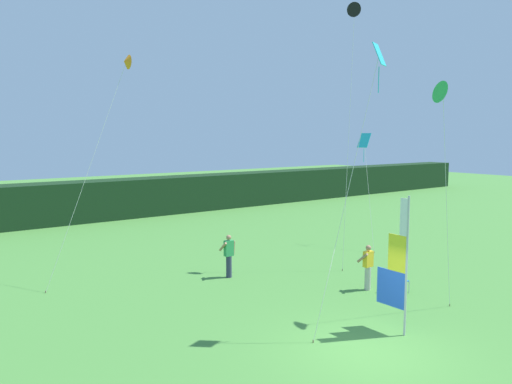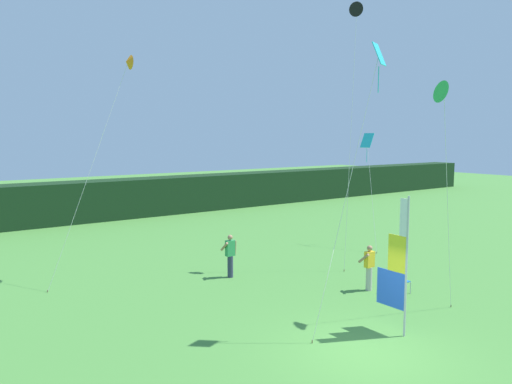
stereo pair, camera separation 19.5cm
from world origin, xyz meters
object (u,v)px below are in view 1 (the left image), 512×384
Objects in this scene: kite_black_delta_1 at (354,13)px; kite_orange_delta_2 at (125,64)px; kite_green_delta_3 at (443,94)px; person_near_banner at (368,266)px; person_mid_field at (229,255)px; kite_cyan_diamond_5 at (365,146)px; banner_flag at (398,267)px; kite_cyan_diamond_4 at (374,79)px; folding_chair at (397,278)px.

kite_orange_delta_2 is (-8.26, 4.01, -2.30)m from kite_black_delta_1.
kite_green_delta_3 is (5.83, -9.83, -1.49)m from kite_orange_delta_2.
person_mid_field is at bearing 125.96° from person_near_banner.
person_near_banner is 0.29× the size of kite_cyan_diamond_5.
banner_flag is 0.55× the size of kite_green_delta_3.
person_near_banner is 7.31m from kite_cyan_diamond_4.
person_near_banner is at bearing -48.48° from kite_orange_delta_2.
person_mid_field reaches higher than person_near_banner.
person_mid_field is 8.33m from kite_orange_delta_2.
kite_cyan_diamond_5 is (12.07, -1.38, -3.21)m from kite_orange_delta_2.
kite_cyan_diamond_5 reaches higher than person_near_banner.
folding_chair is 0.08× the size of kite_black_delta_1.
kite_green_delta_3 is at bearing -95.40° from person_near_banner.
kite_orange_delta_2 is at bearing 110.50° from banner_flag.
kite_cyan_diamond_5 is (5.96, 5.52, 4.17)m from person_near_banner.
kite_cyan_diamond_5 is (9.10, 1.19, 4.14)m from person_mid_field.
kite_orange_delta_2 is at bearing 108.49° from kite_cyan_diamond_4.
kite_cyan_diamond_5 is at bearing 42.21° from kite_cyan_diamond_4.
kite_cyan_diamond_5 reaches higher than person_mid_field.
kite_green_delta_3 is at bearing -113.73° from folding_chair.
kite_green_delta_3 is at bearing -68.47° from person_mid_field.
kite_black_delta_1 is at bearing 53.35° from person_near_banner.
banner_flag is 4.03m from person_near_banner.
person_mid_field is 0.24× the size of kite_green_delta_3.
kite_cyan_diamond_5 is at bearing 53.57° from kite_green_delta_3.
kite_black_delta_1 is (4.52, 5.98, 8.68)m from banner_flag.
person_mid_field is at bearing 164.75° from kite_black_delta_1.
banner_flag is at bearing -127.44° from person_near_banner.
kite_orange_delta_2 is 1.07× the size of kite_cyan_diamond_4.
kite_cyan_diamond_4 reaches higher than person_near_banner.
kite_green_delta_3 is (-0.28, -2.93, 5.89)m from person_near_banner.
folding_chair is 0.10× the size of kite_orange_delta_2.
kite_orange_delta_2 reaches higher than person_near_banner.
kite_green_delta_3 is (-2.42, -5.82, -3.79)m from kite_black_delta_1.
kite_cyan_diamond_4 is at bearing 136.85° from banner_flag.
banner_flag is at bearing -142.64° from folding_chair.
kite_orange_delta_2 is 10.04m from kite_cyan_diamond_4.
banner_flag reaches higher than person_near_banner.
person_near_banner is at bearing 130.93° from folding_chair.
person_mid_field is 6.38m from folding_chair.
person_mid_field is at bearing 95.92° from banner_flag.
banner_flag is at bearing -127.06° from kite_black_delta_1.
person_mid_field is 0.21× the size of kite_cyan_diamond_4.
kite_cyan_diamond_5 is at bearing 45.97° from banner_flag.
kite_orange_delta_2 is at bearing 173.46° from kite_cyan_diamond_5.
person_near_banner is at bearing -54.04° from person_mid_field.
folding_chair is 0.12× the size of kite_green_delta_3.
folding_chair is (3.04, 2.32, -1.37)m from banner_flag.
person_near_banner is at bearing -126.65° from kite_black_delta_1.
person_near_banner is 11.81m from kite_orange_delta_2.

